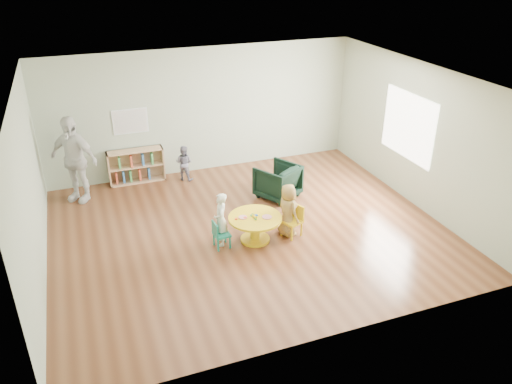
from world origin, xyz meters
The scene contains 11 objects.
room centered at (0.01, 0.00, 1.89)m, with size 7.10×7.00×2.80m.
activity_table centered at (-0.01, -0.37, 0.33)m, with size 0.94×0.94×0.52m.
kid_chair_left centered at (-0.66, -0.38, 0.27)m, with size 0.29×0.29×0.50m.
kid_chair_right centered at (0.71, -0.43, 0.32)m, with size 0.41×0.41×0.59m.
bookshelf centered at (-1.61, 2.86, 0.37)m, with size 1.20×0.30×0.75m.
alphabet_poster centered at (-1.60, 2.98, 1.35)m, with size 0.74×0.01×0.54m.
armchair centered at (1.02, 1.06, 0.35)m, with size 0.76×0.78×0.71m, color black.
child_left centered at (-0.60, -0.27, 0.49)m, with size 0.36×0.23×0.97m, color white.
child_right centered at (0.61, -0.39, 0.50)m, with size 0.48×0.32×0.99m, color yellow.
toddler centered at (-0.59, 2.57, 0.40)m, with size 0.39×0.30×0.80m, color #19183C.
adult_caretaker centered at (-2.84, 2.38, 0.90)m, with size 1.05×0.44×1.79m, color silver.
Camera 1 is at (-2.64, -7.48, 4.76)m, focal length 35.00 mm.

